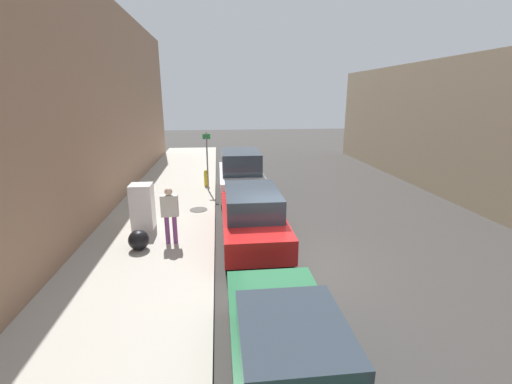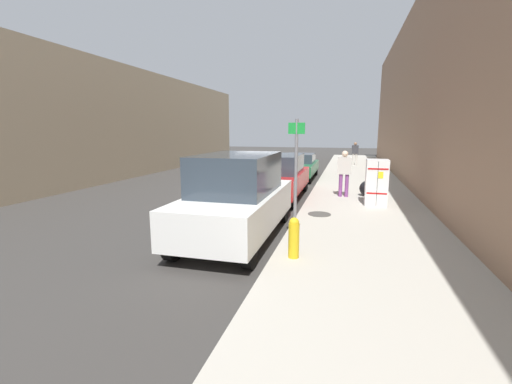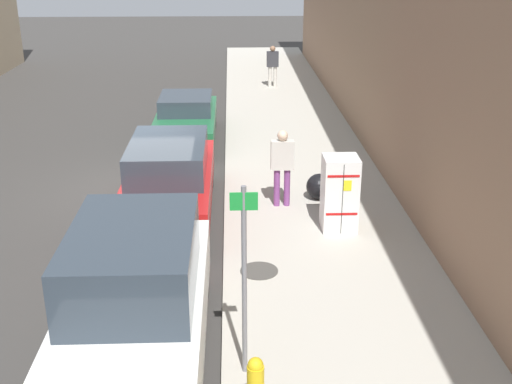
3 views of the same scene
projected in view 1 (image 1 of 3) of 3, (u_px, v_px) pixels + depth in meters
The scene contains 11 objects.
ground_plane at pixel (287, 264), 9.64m from camera, with size 80.00×80.00×0.00m, color #383533.
sidewalk_slab at pixel (138, 269), 9.19m from camera, with size 4.07×44.00×0.16m, color #B2ADA0.
discarded_refrigerator at pixel (143, 207), 11.58m from camera, with size 0.72×0.70×1.58m.
manhole_cover at pixel (199, 210), 13.73m from camera, with size 0.70×0.70×0.02m, color #47443F.
street_sign_post at pixel (207, 159), 16.14m from camera, with size 0.36×0.07×2.79m.
fire_hydrant at pixel (206, 178), 17.27m from camera, with size 0.22×0.22×0.84m.
trash_bag at pixel (139, 240), 10.13m from camera, with size 0.61×0.61×0.61m, color black.
pedestrian_standing_near at pixel (170, 211), 10.38m from camera, with size 0.51×0.24×1.78m.
parked_sedan_green at pixel (290, 354), 5.28m from camera, with size 1.80×4.64×1.40m.
parked_suv_red at pixel (252, 216), 10.85m from camera, with size 1.87×4.85×1.75m.
parked_van_white at pixel (241, 174), 15.95m from camera, with size 1.95×4.82×2.13m.
Camera 1 is at (-1.82, -8.58, 4.57)m, focal length 24.00 mm.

